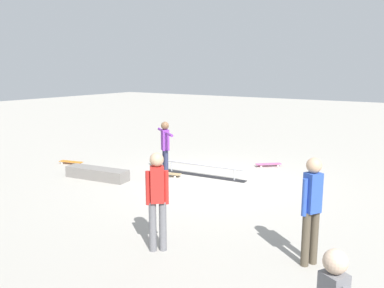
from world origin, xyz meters
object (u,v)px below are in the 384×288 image
at_px(grind_rail, 202,171).
at_px(loose_skateboard_orange, 71,162).
at_px(bystander_blue_shirt, 312,205).
at_px(bystander_red_shirt, 157,196).
at_px(skater_main, 165,146).
at_px(skate_ledge, 97,173).
at_px(loose_skateboard_pink, 268,164).
at_px(skateboard_main, 167,174).

height_order(grind_rail, loose_skateboard_orange, grind_rail).
xyz_separation_m(bystander_blue_shirt, loose_skateboard_orange, (8.45, -2.46, -0.89)).
distance_m(bystander_blue_shirt, bystander_red_shirt, 2.45).
height_order(skater_main, bystander_blue_shirt, bystander_blue_shirt).
relative_size(skate_ledge, bystander_blue_shirt, 1.09).
distance_m(skater_main, bystander_blue_shirt, 5.64).
distance_m(bystander_blue_shirt, loose_skateboard_pink, 6.49).
bearing_deg(skateboard_main, loose_skateboard_orange, 174.01).
bearing_deg(skate_ledge, skater_main, -144.95).
height_order(skate_ledge, skateboard_main, skate_ledge).
xyz_separation_m(skater_main, loose_skateboard_orange, (3.55, 0.31, -0.85)).
xyz_separation_m(grind_rail, skate_ledge, (2.24, 1.88, 0.01)).
relative_size(skate_ledge, bystander_red_shirt, 1.11).
bearing_deg(skater_main, skate_ledge, -108.15).
distance_m(bystander_red_shirt, loose_skateboard_pink, 6.66).
bearing_deg(skateboard_main, bystander_red_shirt, -69.67).
bearing_deg(skate_ledge, bystander_red_shirt, 148.14).
bearing_deg(skater_main, grind_rail, 85.98).
relative_size(grind_rail, loose_skateboard_orange, 3.27).
height_order(skater_main, bystander_red_shirt, bystander_red_shirt).
distance_m(grind_rail, bystander_blue_shirt, 5.59).
distance_m(skateboard_main, loose_skateboard_orange, 3.49).
bearing_deg(loose_skateboard_orange, bystander_blue_shirt, -29.25).
xyz_separation_m(bystander_blue_shirt, bystander_red_shirt, (2.28, 0.91, -0.02)).
height_order(bystander_blue_shirt, loose_skateboard_pink, bystander_blue_shirt).
xyz_separation_m(skateboard_main, bystander_red_shirt, (-2.73, 3.90, 0.88)).
xyz_separation_m(skater_main, loose_skateboard_pink, (-1.85, -2.88, -0.85)).
distance_m(skater_main, loose_skateboard_orange, 3.66).
xyz_separation_m(skate_ledge, skater_main, (-1.55, -1.09, 0.77)).
bearing_deg(grind_rail, skateboard_main, 32.36).
relative_size(grind_rail, skateboard_main, 3.27).
distance_m(skateboard_main, bystander_red_shirt, 4.83).
height_order(loose_skateboard_pink, loose_skateboard_orange, same).
height_order(grind_rail, skateboard_main, grind_rail).
relative_size(grind_rail, loose_skateboard_pink, 3.73).
distance_m(grind_rail, skater_main, 1.31).
xyz_separation_m(loose_skateboard_pink, loose_skateboard_orange, (5.40, 3.19, 0.00)).
xyz_separation_m(skateboard_main, bystander_blue_shirt, (-5.00, 2.99, 0.89)).
bearing_deg(skater_main, loose_skateboard_pink, 94.06).
bearing_deg(bystander_blue_shirt, loose_skateboard_orange, 103.70).
distance_m(skate_ledge, loose_skateboard_pink, 5.22).
bearing_deg(bystander_red_shirt, grind_rail, 72.65).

